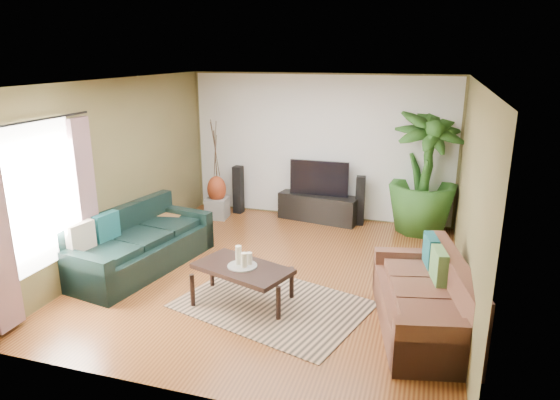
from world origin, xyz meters
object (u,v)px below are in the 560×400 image
at_px(speaker_left, 238,190).
at_px(side_table, 170,227).
at_px(sofa_left, 140,240).
at_px(potted_plant, 424,173).
at_px(speaker_right, 360,201).
at_px(pedestal, 217,208).
at_px(sofa_right, 422,295).
at_px(vase, 217,189).
at_px(tv_stand, 318,208).
at_px(coffee_table, 243,284).
at_px(television, 319,178).

xyz_separation_m(speaker_left, side_table, (-0.51, -1.80, -0.21)).
relative_size(sofa_left, side_table, 4.43).
distance_m(sofa_left, potted_plant, 4.84).
bearing_deg(speaker_right, pedestal, -175.29).
xyz_separation_m(speaker_left, potted_plant, (3.47, -0.05, 0.60)).
bearing_deg(sofa_right, speaker_left, -146.00).
distance_m(sofa_right, side_table, 4.41).
bearing_deg(speaker_left, vase, -118.46).
xyz_separation_m(tv_stand, speaker_left, (-1.61, 0.00, 0.22)).
distance_m(tv_stand, speaker_left, 1.63).
distance_m(sofa_right, tv_stand, 3.95).
distance_m(pedestal, vase, 0.37).
bearing_deg(speaker_right, tv_stand, 175.61).
distance_m(vase, side_table, 1.43).
xyz_separation_m(tv_stand, pedestal, (-1.88, -0.43, -0.05)).
bearing_deg(tv_stand, vase, -157.52).
distance_m(speaker_left, side_table, 1.89).
bearing_deg(speaker_left, potted_plant, 3.09).
height_order(coffee_table, vase, vase).
distance_m(sofa_right, pedestal, 4.89).
distance_m(tv_stand, speaker_right, 0.80).
height_order(sofa_right, vase, sofa_right).
bearing_deg(speaker_right, speaker_left, 175.61).
distance_m(potted_plant, pedestal, 3.86).
xyz_separation_m(vase, side_table, (-0.24, -1.38, -0.31)).
xyz_separation_m(television, speaker_right, (0.77, 0.00, -0.37)).
bearing_deg(vase, television, 12.73).
height_order(sofa_right, tv_stand, sofa_right).
height_order(television, potted_plant, potted_plant).
xyz_separation_m(sofa_right, speaker_left, (-3.59, 3.41, 0.04)).
height_order(potted_plant, pedestal, potted_plant).
distance_m(sofa_left, speaker_right, 4.00).
height_order(potted_plant, side_table, potted_plant).
xyz_separation_m(potted_plant, vase, (-3.74, -0.38, -0.50)).
relative_size(sofa_right, pedestal, 5.02).
xyz_separation_m(coffee_table, vase, (-1.69, 3.00, 0.33)).
height_order(tv_stand, potted_plant, potted_plant).
relative_size(television, pedestal, 2.80).
bearing_deg(speaker_right, potted_plant, -6.97).
distance_m(television, speaker_right, 0.86).
relative_size(television, speaker_left, 1.17).
bearing_deg(pedestal, coffee_table, -60.67).
bearing_deg(coffee_table, pedestal, 138.20).
xyz_separation_m(sofa_right, coffee_table, (-2.17, -0.02, -0.18)).
relative_size(tv_stand, pedestal, 3.82).
bearing_deg(television, coffee_table, -93.29).
bearing_deg(sofa_left, vase, 6.68).
relative_size(speaker_right, vase, 1.81).
distance_m(sofa_right, vase, 4.88).
bearing_deg(television, speaker_left, 180.00).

